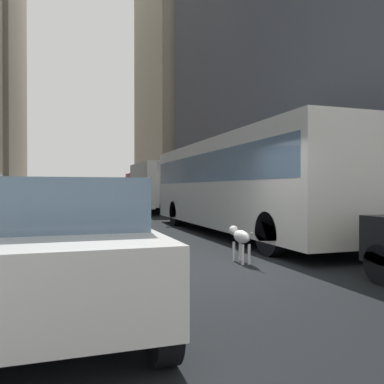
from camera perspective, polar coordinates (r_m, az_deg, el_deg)
The scene contains 12 objects.
ground_plane at distance 41.99m, azimuth -14.48°, elevation -1.57°, with size 120.00×120.00×0.00m, color black.
sidewalk_left at distance 41.99m, azimuth -22.27°, elevation -1.49°, with size 2.40×110.00×0.15m, color #ADA89E.
sidewalk_right at distance 42.74m, azimuth -6.83°, elevation -1.42°, with size 2.40×110.00×0.15m, color gray.
building_right_far at distance 51.89m, azimuth -1.05°, elevation 17.84°, with size 9.78×16.19×33.95m.
transit_bus at distance 13.26m, azimuth 6.63°, elevation 1.66°, with size 2.78×11.53×3.05m.
car_blue_hatchback at distance 30.13m, azimuth -15.27°, elevation -0.82°, with size 1.87×4.15×1.62m.
car_red_coupe at distance 41.12m, azimuth -10.48°, elevation -0.46°, with size 1.71×4.58×1.62m.
car_white_van at distance 5.16m, azimuth -18.39°, elevation -7.15°, with size 1.90×4.54×1.62m.
car_grey_wagon at distance 43.31m, azimuth -18.31°, elevation -0.43°, with size 1.88×4.11×1.62m.
box_truck at distance 25.39m, azimuth -5.58°, elevation 0.86°, with size 2.30×7.50×3.05m.
dalmatian_dog at distance 8.25m, azimuth 6.89°, elevation -6.44°, with size 0.22×0.96×0.72m.
traffic_light_near at distance 12.87m, azimuth 18.51°, elevation 4.61°, with size 0.24×0.41×3.40m.
Camera 1 is at (-2.79, -6.87, 1.51)m, focal length 37.23 mm.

